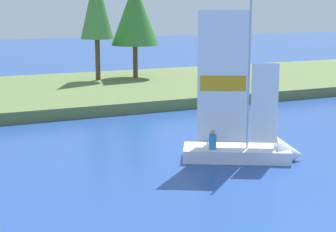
% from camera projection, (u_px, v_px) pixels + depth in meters
% --- Properties ---
extents(shore_bank, '(80.00, 15.68, 0.63)m').
position_uv_depth(shore_bank, '(58.00, 92.00, 36.65)').
color(shore_bank, '#5B703D').
rests_on(shore_bank, ground).
extents(shoreline_tree_centre, '(2.40, 2.40, 7.90)m').
position_uv_depth(shoreline_tree_centre, '(96.00, 5.00, 39.37)').
color(shoreline_tree_centre, brown).
rests_on(shoreline_tree_centre, shore_bank).
extents(shoreline_tree_midright, '(3.59, 3.59, 7.16)m').
position_uv_depth(shoreline_tree_midright, '(135.00, 14.00, 40.98)').
color(shoreline_tree_midright, brown).
rests_on(shoreline_tree_midright, shore_bank).
extents(sailboat, '(4.78, 3.58, 6.81)m').
position_uv_depth(sailboat, '(254.00, 148.00, 21.39)').
color(sailboat, white).
rests_on(sailboat, ground).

